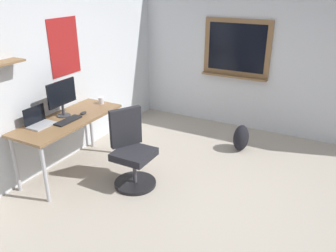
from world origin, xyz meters
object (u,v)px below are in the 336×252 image
at_px(keyboard, 68,121).
at_px(backpack, 241,138).
at_px(desk, 69,124).
at_px(office_chair, 132,154).
at_px(computer_mouse, 83,113).
at_px(monitor_primary, 62,96).
at_px(coffee_mug, 101,101).
at_px(laptop, 39,121).

xyz_separation_m(keyboard, backpack, (1.71, -1.71, -0.56)).
xyz_separation_m(desk, keyboard, (-0.07, -0.08, 0.09)).
height_order(office_chair, backpack, office_chair).
height_order(office_chair, computer_mouse, office_chair).
bearing_deg(office_chair, monitor_primary, 94.74).
height_order(monitor_primary, coffee_mug, monitor_primary).
height_order(keyboard, computer_mouse, computer_mouse).
distance_m(office_chair, computer_mouse, 0.88).
distance_m(keyboard, backpack, 2.49).
bearing_deg(office_chair, laptop, 113.94).
bearing_deg(desk, laptop, 156.54).
bearing_deg(desk, keyboard, -134.63).
distance_m(desk, laptop, 0.39).
distance_m(desk, computer_mouse, 0.24).
bearing_deg(keyboard, coffee_mug, 4.00).
height_order(monitor_primary, backpack, monitor_primary).
bearing_deg(laptop, backpack, -44.46).
bearing_deg(keyboard, laptop, 139.72).
height_order(monitor_primary, computer_mouse, monitor_primary).
bearing_deg(coffee_mug, office_chair, -121.78).
bearing_deg(laptop, coffee_mug, -9.88).
distance_m(desk, office_chair, 0.92).
distance_m(laptop, backpack, 2.83).
bearing_deg(laptop, computer_mouse, -22.17).
xyz_separation_m(laptop, computer_mouse, (0.54, -0.22, -0.04)).
xyz_separation_m(office_chair, coffee_mug, (0.52, 0.85, 0.39)).
relative_size(laptop, computer_mouse, 2.98).
height_order(desk, computer_mouse, computer_mouse).
height_order(desk, office_chair, office_chair).
relative_size(office_chair, computer_mouse, 9.13).
height_order(laptop, keyboard, laptop).
xyz_separation_m(desk, office_chair, (0.12, -0.87, -0.26)).
height_order(desk, laptop, laptop).
xyz_separation_m(desk, computer_mouse, (0.21, -0.08, 0.09)).
height_order(desk, backpack, desk).
relative_size(computer_mouse, backpack, 0.26).
bearing_deg(monitor_primary, keyboard, -122.94).
xyz_separation_m(desk, monitor_primary, (0.04, 0.10, 0.35)).
bearing_deg(coffee_mug, laptop, 170.12).
bearing_deg(monitor_primary, computer_mouse, -45.45).
distance_m(office_chair, laptop, 1.18).
relative_size(laptop, monitor_primary, 0.67).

